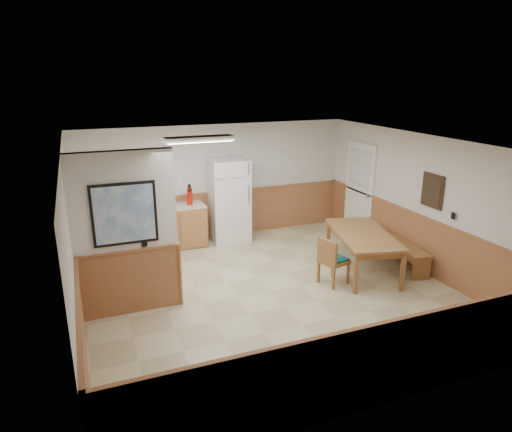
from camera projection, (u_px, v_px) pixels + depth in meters
name	position (u px, v px, depth m)	size (l,w,h in m)	color
ground	(270.00, 291.00, 7.71)	(6.00, 6.00, 0.00)	#C9BD90
ceiling	(272.00, 144.00, 6.96)	(6.00, 6.00, 0.02)	white
back_wall	(217.00, 182.00, 10.00)	(6.00, 0.02, 2.50)	silver
right_wall	(420.00, 203.00, 8.39)	(0.02, 6.00, 2.50)	silver
left_wall	(71.00, 246.00, 6.28)	(0.02, 6.00, 2.50)	silver
wainscot_back	(218.00, 215.00, 10.21)	(6.00, 0.04, 1.00)	#A26040
wainscot_right	(415.00, 241.00, 8.61)	(0.04, 6.00, 1.00)	#A26040
wainscot_left	(79.00, 295.00, 6.52)	(0.04, 6.00, 1.00)	#A26040
partition_wall	(126.00, 236.00, 6.73)	(1.50, 0.20, 2.50)	silver
kitchen_counter	(167.00, 227.00, 9.53)	(2.20, 0.61, 1.00)	#B36F3F
exterior_door	(359.00, 190.00, 10.13)	(0.07, 1.02, 2.15)	white
kitchen_window	(116.00, 176.00, 9.15)	(0.80, 0.04, 1.00)	white
wall_painting	(432.00, 191.00, 8.03)	(0.04, 0.50, 0.60)	#372416
fluorescent_fixture	(199.00, 139.00, 7.85)	(1.20, 0.30, 0.09)	white
refrigerator	(229.00, 201.00, 9.83)	(0.82, 0.74, 1.80)	white
dining_table	(363.00, 238.00, 8.31)	(1.37, 2.03, 0.75)	olive
dining_bench	(401.00, 247.00, 8.75)	(0.61, 1.64, 0.45)	olive
dining_chair	(331.00, 258.00, 7.83)	(0.67, 0.53, 0.85)	olive
fire_extinguisher	(190.00, 196.00, 9.48)	(0.11, 0.11, 0.44)	red
soap_bottle	(119.00, 205.00, 9.06)	(0.08, 0.08, 0.24)	green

